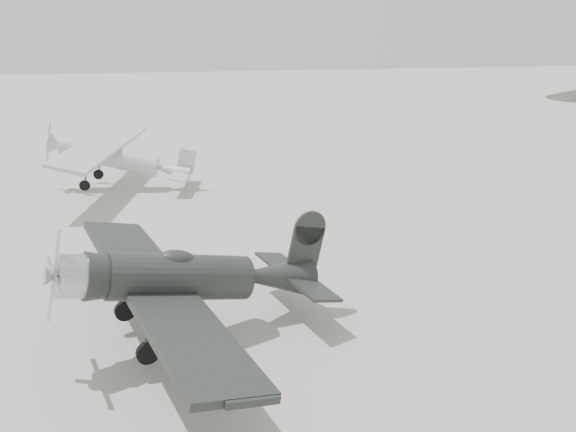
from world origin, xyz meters
name	(u,v)px	position (x,y,z in m)	size (l,w,h in m)	color
ground	(278,294)	(0.00, 0.00, 0.00)	(160.00, 160.00, 0.00)	#ACA598
lowwing_monoplane	(193,278)	(-2.69, -2.16, 1.86)	(7.89, 10.80, 3.51)	black
highwing_monoplane	(115,154)	(-6.45, 13.35, 1.90)	(7.69, 10.77, 3.04)	#A9ABAE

